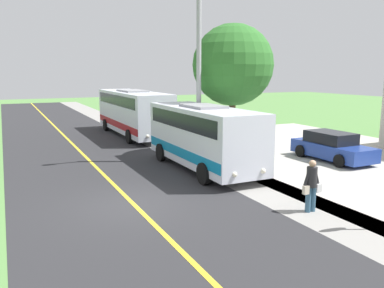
{
  "coord_description": "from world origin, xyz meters",
  "views": [
    {
      "loc": [
        3.81,
        12.76,
        4.48
      ],
      "look_at": [
        -3.5,
        -2.6,
        1.4
      ],
      "focal_mm": 37.25,
      "sensor_mm": 36.0,
      "label": 1
    }
  ],
  "objects_px": {
    "shuttle_bus_front": "(203,134)",
    "pedestrian_with_bags": "(311,184)",
    "street_light_pole": "(197,67)",
    "tree_curbside": "(233,65)",
    "parked_car_near": "(332,147)",
    "transit_bus_rear": "(133,111)"
  },
  "relations": [
    {
      "from": "shuttle_bus_front",
      "to": "pedestrian_with_bags",
      "type": "height_order",
      "value": "shuttle_bus_front"
    },
    {
      "from": "pedestrian_with_bags",
      "to": "street_light_pole",
      "type": "distance_m",
      "value": 9.06
    },
    {
      "from": "street_light_pole",
      "to": "tree_curbside",
      "type": "relative_size",
      "value": 1.23
    },
    {
      "from": "tree_curbside",
      "to": "parked_car_near",
      "type": "bearing_deg",
      "value": 139.04
    },
    {
      "from": "shuttle_bus_front",
      "to": "street_light_pole",
      "type": "xyz_separation_m",
      "value": [
        -0.41,
        -1.51,
        3.09
      ]
    },
    {
      "from": "pedestrian_with_bags",
      "to": "parked_car_near",
      "type": "relative_size",
      "value": 0.39
    },
    {
      "from": "street_light_pole",
      "to": "pedestrian_with_bags",
      "type": "bearing_deg",
      "value": 90.66
    },
    {
      "from": "transit_bus_rear",
      "to": "pedestrian_with_bags",
      "type": "height_order",
      "value": "transit_bus_rear"
    },
    {
      "from": "shuttle_bus_front",
      "to": "parked_car_near",
      "type": "relative_size",
      "value": 1.78
    },
    {
      "from": "shuttle_bus_front",
      "to": "transit_bus_rear",
      "type": "relative_size",
      "value": 0.77
    },
    {
      "from": "street_light_pole",
      "to": "parked_car_near",
      "type": "bearing_deg",
      "value": 157.55
    },
    {
      "from": "transit_bus_rear",
      "to": "street_light_pole",
      "type": "relative_size",
      "value": 1.18
    },
    {
      "from": "street_light_pole",
      "to": "parked_car_near",
      "type": "distance_m",
      "value": 8.08
    },
    {
      "from": "parked_car_near",
      "to": "shuttle_bus_front",
      "type": "bearing_deg",
      "value": -9.59
    },
    {
      "from": "transit_bus_rear",
      "to": "parked_car_near",
      "type": "height_order",
      "value": "transit_bus_rear"
    },
    {
      "from": "transit_bus_rear",
      "to": "shuttle_bus_front",
      "type": "bearing_deg",
      "value": 89.59
    },
    {
      "from": "parked_car_near",
      "to": "pedestrian_with_bags",
      "type": "bearing_deg",
      "value": 41.08
    },
    {
      "from": "transit_bus_rear",
      "to": "pedestrian_with_bags",
      "type": "relative_size",
      "value": 5.95
    },
    {
      "from": "pedestrian_with_bags",
      "to": "tree_curbside",
      "type": "xyz_separation_m",
      "value": [
        -2.42,
        -8.98,
        3.91
      ]
    },
    {
      "from": "pedestrian_with_bags",
      "to": "tree_curbside",
      "type": "distance_m",
      "value": 10.09
    },
    {
      "from": "shuttle_bus_front",
      "to": "transit_bus_rear",
      "type": "distance_m",
      "value": 11.13
    },
    {
      "from": "shuttle_bus_front",
      "to": "pedestrian_with_bags",
      "type": "xyz_separation_m",
      "value": [
        -0.51,
        6.71,
        -0.73
      ]
    }
  ]
}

